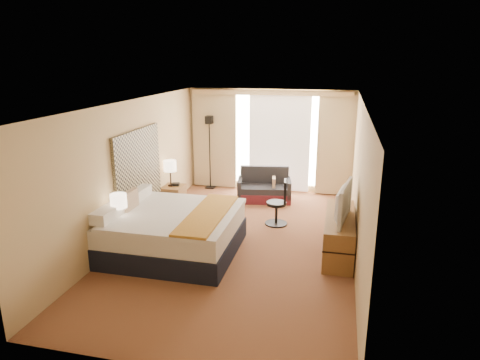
% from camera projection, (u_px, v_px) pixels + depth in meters
% --- Properties ---
extents(floor, '(4.20, 7.00, 0.02)m').
position_uv_depth(floor, '(239.00, 242.00, 8.06)').
color(floor, '#5D251A').
rests_on(floor, ground).
extents(ceiling, '(4.20, 7.00, 0.02)m').
position_uv_depth(ceiling, '(238.00, 103.00, 7.34)').
color(ceiling, silver).
rests_on(ceiling, wall_back).
extents(wall_back, '(4.20, 0.02, 2.60)m').
position_uv_depth(wall_back, '(270.00, 140.00, 10.97)').
color(wall_back, tan).
rests_on(wall_back, ground).
extents(wall_front, '(4.20, 0.02, 2.60)m').
position_uv_depth(wall_front, '(160.00, 264.00, 4.43)').
color(wall_front, tan).
rests_on(wall_front, ground).
extents(wall_left, '(0.02, 7.00, 2.60)m').
position_uv_depth(wall_left, '(132.00, 169.00, 8.16)').
color(wall_left, tan).
rests_on(wall_left, ground).
extents(wall_right, '(0.02, 7.00, 2.60)m').
position_uv_depth(wall_right, '(359.00, 184.00, 7.24)').
color(wall_right, tan).
rests_on(wall_right, ground).
extents(headboard, '(0.06, 1.85, 1.50)m').
position_uv_depth(headboard, '(138.00, 168.00, 8.34)').
color(headboard, black).
rests_on(headboard, wall_left).
extents(nightstand_left, '(0.45, 0.52, 0.55)m').
position_uv_depth(nightstand_left, '(120.00, 242.00, 7.41)').
color(nightstand_left, olive).
rests_on(nightstand_left, floor).
extents(nightstand_right, '(0.45, 0.52, 0.55)m').
position_uv_depth(nightstand_right, '(174.00, 198.00, 9.75)').
color(nightstand_right, olive).
rests_on(nightstand_right, floor).
extents(media_dresser, '(0.50, 1.80, 0.70)m').
position_uv_depth(media_dresser, '(339.00, 234.00, 7.56)').
color(media_dresser, olive).
rests_on(media_dresser, floor).
extents(window, '(2.30, 0.02, 2.30)m').
position_uv_depth(window, '(280.00, 140.00, 10.88)').
color(window, white).
rests_on(window, wall_back).
extents(curtains, '(4.12, 0.19, 2.56)m').
position_uv_depth(curtains, '(269.00, 137.00, 10.84)').
color(curtains, '#CAC08E').
rests_on(curtains, floor).
extents(bed, '(2.24, 2.05, 1.09)m').
position_uv_depth(bed, '(172.00, 231.00, 7.57)').
color(bed, black).
rests_on(bed, floor).
extents(loveseat, '(1.37, 0.88, 0.79)m').
position_uv_depth(loveseat, '(264.00, 190.00, 10.38)').
color(loveseat, maroon).
rests_on(loveseat, floor).
extents(floor_lamp, '(0.24, 0.24, 1.91)m').
position_uv_depth(floor_lamp, '(209.00, 138.00, 11.06)').
color(floor_lamp, black).
rests_on(floor_lamp, floor).
extents(desk_chair, '(0.46, 0.46, 0.95)m').
position_uv_depth(desk_chair, '(279.00, 205.00, 8.82)').
color(desk_chair, black).
rests_on(desk_chair, floor).
extents(lamp_left, '(0.28, 0.28, 0.59)m').
position_uv_depth(lamp_left, '(119.00, 202.00, 7.25)').
color(lamp_left, black).
rests_on(lamp_left, nightstand_left).
extents(lamp_right, '(0.28, 0.28, 0.59)m').
position_uv_depth(lamp_right, '(170.00, 166.00, 9.56)').
color(lamp_right, black).
rests_on(lamp_right, nightstand_right).
extents(tissue_box, '(0.15, 0.15, 0.12)m').
position_uv_depth(tissue_box, '(122.00, 226.00, 7.24)').
color(tissue_box, '#93B7E4').
rests_on(tissue_box, nightstand_left).
extents(telephone, '(0.18, 0.15, 0.06)m').
position_uv_depth(telephone, '(176.00, 184.00, 9.70)').
color(telephone, black).
rests_on(telephone, nightstand_right).
extents(television, '(0.32, 1.11, 0.64)m').
position_uv_depth(television, '(338.00, 202.00, 7.19)').
color(television, black).
rests_on(television, media_dresser).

